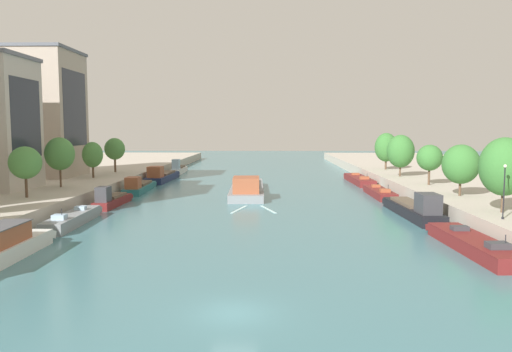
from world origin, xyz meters
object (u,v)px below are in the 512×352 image
at_px(tree_right_second, 401,151).
at_px(moored_boat_left_gap_after, 139,187).
at_px(tree_left_end_of_row, 25,163).
at_px(tree_left_nearest, 93,155).
at_px(tree_right_nearest, 504,167).
at_px(moored_boat_left_upstream, 73,219).
at_px(moored_boat_right_upstream, 473,244).
at_px(barge_midriver, 247,188).
at_px(tree_left_distant, 115,149).
at_px(tree_left_third, 60,154).
at_px(moored_boat_left_downstream, 162,176).
at_px(moored_boat_right_end, 414,209).
at_px(moored_boat_left_end, 179,169).
at_px(moored_boat_right_far, 379,193).
at_px(moored_boat_left_midway, 112,200).
at_px(tree_right_third, 430,158).
at_px(lamppost_right_bank, 504,189).
at_px(tree_right_by_lamp, 386,147).
at_px(tree_right_far, 461,164).
at_px(moored_boat_right_second, 359,180).

bearing_deg(tree_right_second, moored_boat_left_gap_after, -173.35).
height_order(tree_left_end_of_row, tree_left_nearest, tree_left_end_of_row).
xyz_separation_m(tree_left_end_of_row, tree_right_nearest, (50.38, -9.01, 0.33)).
bearing_deg(moored_boat_left_upstream, moored_boat_right_upstream, -15.37).
relative_size(barge_midriver, tree_left_distant, 3.85).
xyz_separation_m(tree_left_third, tree_right_second, (50.61, 16.43, -0.33)).
bearing_deg(moored_boat_left_downstream, moored_boat_right_upstream, -55.21).
height_order(barge_midriver, moored_boat_left_upstream, barge_midriver).
bearing_deg(moored_boat_right_end, moored_boat_left_downstream, 134.23).
bearing_deg(moored_boat_left_end, moored_boat_right_end, -55.97).
bearing_deg(moored_boat_right_far, barge_midriver, 173.65).
distance_m(moored_boat_right_end, moored_boat_right_far, 17.36).
height_order(moored_boat_left_end, tree_left_distant, tree_left_distant).
distance_m(barge_midriver, moored_boat_left_midway, 21.17).
distance_m(tree_right_third, lamppost_right_bank, 27.05).
xyz_separation_m(tree_left_nearest, tree_right_by_lamp, (51.81, 17.68, 0.61)).
relative_size(tree_left_nearest, tree_right_by_lamp, 0.81).
height_order(moored_boat_right_far, tree_right_nearest, tree_right_nearest).
bearing_deg(tree_left_end_of_row, tree_left_nearest, 91.42).
bearing_deg(tree_right_by_lamp, moored_boat_left_midway, -141.77).
height_order(moored_boat_left_midway, tree_right_far, tree_right_far).
height_order(tree_right_nearest, tree_right_by_lamp, tree_right_by_lamp).
relative_size(moored_boat_left_gap_after, tree_left_end_of_row, 2.41).
bearing_deg(moored_boat_right_second, tree_right_far, -79.85).
height_order(moored_boat_left_downstream, tree_right_second, tree_right_second).
height_order(moored_boat_left_end, tree_right_third, tree_right_third).
bearing_deg(tree_right_third, moored_boat_left_gap_after, 170.29).
bearing_deg(moored_boat_right_upstream, tree_right_second, 82.89).
bearing_deg(tree_left_distant, tree_left_third, -90.43).
height_order(moored_boat_left_gap_after, moored_boat_right_end, moored_boat_right_end).
relative_size(moored_boat_left_downstream, tree_right_third, 2.92).
xyz_separation_m(moored_boat_left_midway, moored_boat_right_second, (37.25, 28.75, -0.24)).
distance_m(barge_midriver, tree_right_far, 31.34).
distance_m(moored_boat_left_downstream, tree_left_distant, 10.27).
bearing_deg(tree_right_far, tree_left_third, 171.49).
bearing_deg(moored_boat_right_second, tree_right_second, -59.29).
distance_m(moored_boat_right_upstream, moored_boat_right_end, 15.65).
bearing_deg(tree_right_by_lamp, tree_right_far, -90.52).
height_order(moored_boat_left_upstream, moored_boat_left_downstream, moored_boat_left_downstream).
bearing_deg(moored_boat_left_gap_after, tree_left_distant, 122.13).
xyz_separation_m(moored_boat_right_far, tree_left_nearest, (-45.23, 6.27, 5.24)).
distance_m(tree_left_third, tree_right_second, 53.21).
distance_m(moored_boat_left_midway, moored_boat_right_upstream, 43.54).
bearing_deg(tree_right_nearest, tree_right_third, 88.51).
bearing_deg(moored_boat_right_upstream, barge_midriver, 119.72).
bearing_deg(moored_boat_right_end, moored_boat_left_end, 124.03).
relative_size(moored_boat_right_upstream, tree_left_end_of_row, 2.39).
bearing_deg(moored_boat_left_gap_after, moored_boat_left_end, 89.21).
distance_m(tree_right_far, tree_right_third, 11.65).
distance_m(tree_right_nearest, tree_right_third, 23.36).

